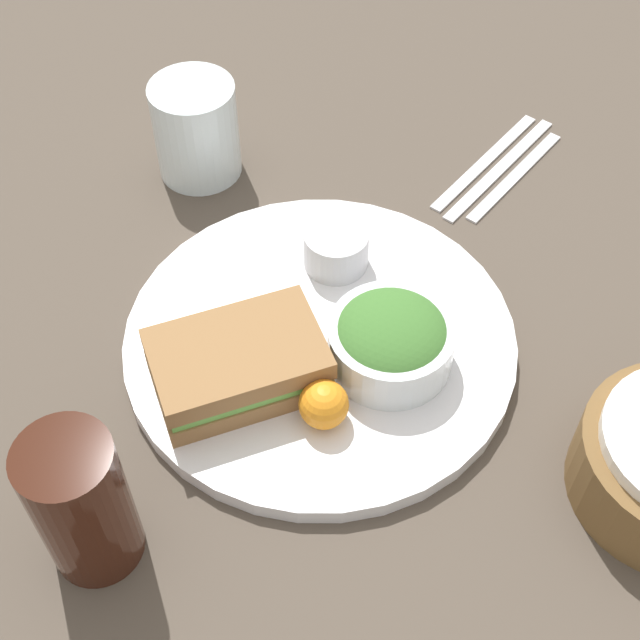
{
  "coord_description": "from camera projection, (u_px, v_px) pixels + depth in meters",
  "views": [
    {
      "loc": [
        0.22,
        0.41,
        0.61
      ],
      "look_at": [
        0.0,
        0.0,
        0.04
      ],
      "focal_mm": 50.0,
      "sensor_mm": 36.0,
      "label": 1
    }
  ],
  "objects": [
    {
      "name": "spoon",
      "position": [
        515.0,
        175.0,
        0.91
      ],
      "size": [
        0.16,
        0.08,
        0.01
      ],
      "primitive_type": "cube",
      "rotation": [
        0.0,
        0.0,
        3.54
      ],
      "color": "silver",
      "rests_on": "ground_plane"
    },
    {
      "name": "fork",
      "position": [
        485.0,
        161.0,
        0.92
      ],
      "size": [
        0.17,
        0.08,
        0.01
      ],
      "primitive_type": "cube",
      "rotation": [
        0.0,
        0.0,
        3.54
      ],
      "color": "silver",
      "rests_on": "ground_plane"
    },
    {
      "name": "salad_bowl",
      "position": [
        391.0,
        340.0,
        0.72
      ],
      "size": [
        0.1,
        0.1,
        0.05
      ],
      "color": "white",
      "rests_on": "plate"
    },
    {
      "name": "orange_wedge",
      "position": [
        324.0,
        404.0,
        0.69
      ],
      "size": [
        0.04,
        0.04,
        0.04
      ],
      "primitive_type": "sphere",
      "color": "orange",
      "rests_on": "plate"
    },
    {
      "name": "sandwich",
      "position": [
        238.0,
        364.0,
        0.71
      ],
      "size": [
        0.15,
        0.1,
        0.05
      ],
      "color": "olive",
      "rests_on": "plate"
    },
    {
      "name": "drink_glass",
      "position": [
        82.0,
        504.0,
        0.6
      ],
      "size": [
        0.07,
        0.07,
        0.13
      ],
      "primitive_type": "cylinder",
      "color": "#38190F",
      "rests_on": "ground_plane"
    },
    {
      "name": "plate",
      "position": [
        320.0,
        341.0,
        0.76
      ],
      "size": [
        0.33,
        0.33,
        0.02
      ],
      "primitive_type": "cylinder",
      "color": "silver",
      "rests_on": "ground_plane"
    },
    {
      "name": "water_glass",
      "position": [
        197.0,
        130.0,
        0.88
      ],
      "size": [
        0.08,
        0.08,
        0.1
      ],
      "primitive_type": "cylinder",
      "color": "silver",
      "rests_on": "ground_plane"
    },
    {
      "name": "knife",
      "position": [
        500.0,
        168.0,
        0.91
      ],
      "size": [
        0.18,
        0.09,
        0.01
      ],
      "primitive_type": "cube",
      "rotation": [
        0.0,
        0.0,
        3.54
      ],
      "color": "silver",
      "rests_on": "ground_plane"
    },
    {
      "name": "dressing_cup",
      "position": [
        336.0,
        248.0,
        0.8
      ],
      "size": [
        0.06,
        0.06,
        0.04
      ],
      "primitive_type": "cylinder",
      "color": "#B7B7BC",
      "rests_on": "plate"
    },
    {
      "name": "ground_plane",
      "position": [
        320.0,
        346.0,
        0.77
      ],
      "size": [
        4.0,
        4.0,
        0.0
      ],
      "primitive_type": "plane",
      "color": "#4C4238"
    }
  ]
}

